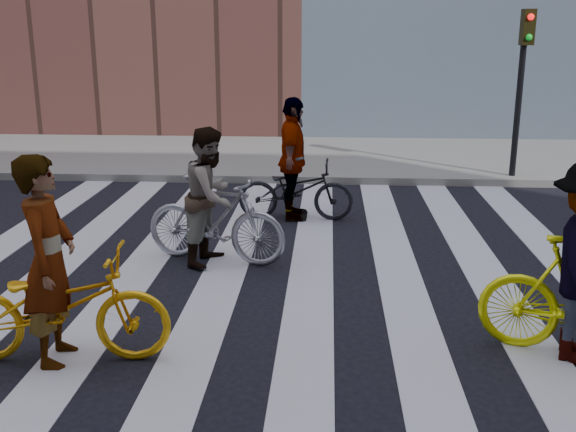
# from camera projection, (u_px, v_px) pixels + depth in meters

# --- Properties ---
(ground) EXTENTS (100.00, 100.00, 0.00)m
(ground) POSITION_uv_depth(u_px,v_px,m) (268.00, 273.00, 8.52)
(ground) COLOR black
(ground) RESTS_ON ground
(sidewalk_far) EXTENTS (100.00, 5.00, 0.15)m
(sidewalk_far) POSITION_uv_depth(u_px,v_px,m) (297.00, 157.00, 15.71)
(sidewalk_far) COLOR gray
(sidewalk_far) RESTS_ON ground
(zebra_crosswalk) EXTENTS (8.25, 10.00, 0.01)m
(zebra_crosswalk) POSITION_uv_depth(u_px,v_px,m) (268.00, 273.00, 8.52)
(zebra_crosswalk) COLOR silver
(zebra_crosswalk) RESTS_ON ground
(traffic_signal) EXTENTS (0.22, 0.42, 3.33)m
(traffic_signal) POSITION_uv_depth(u_px,v_px,m) (523.00, 67.00, 12.76)
(traffic_signal) COLOR black
(traffic_signal) RESTS_ON ground
(bike_yellow_left) EXTENTS (2.09, 0.88, 1.07)m
(bike_yellow_left) POSITION_uv_depth(u_px,v_px,m) (59.00, 306.00, 6.17)
(bike_yellow_left) COLOR #FFB00E
(bike_yellow_left) RESTS_ON ground
(bike_silver_mid) EXTENTS (2.01, 1.02, 1.16)m
(bike_silver_mid) POSITION_uv_depth(u_px,v_px,m) (215.00, 219.00, 8.79)
(bike_silver_mid) COLOR #9B9CA4
(bike_silver_mid) RESTS_ON ground
(bike_dark_rear) EXTENTS (1.85, 0.67, 0.97)m
(bike_dark_rear) POSITION_uv_depth(u_px,v_px,m) (296.00, 190.00, 10.78)
(bike_dark_rear) COLOR black
(bike_dark_rear) RESTS_ON ground
(rider_left) EXTENTS (0.53, 0.75, 1.95)m
(rider_left) POSITION_uv_depth(u_px,v_px,m) (49.00, 261.00, 6.05)
(rider_left) COLOR slate
(rider_left) RESTS_ON ground
(rider_mid) EXTENTS (0.88, 1.01, 1.79)m
(rider_mid) POSITION_uv_depth(u_px,v_px,m) (211.00, 196.00, 8.71)
(rider_mid) COLOR slate
(rider_mid) RESTS_ON ground
(rider_rear) EXTENTS (0.50, 1.16, 1.96)m
(rider_rear) POSITION_uv_depth(u_px,v_px,m) (293.00, 159.00, 10.65)
(rider_rear) COLOR slate
(rider_rear) RESTS_ON ground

